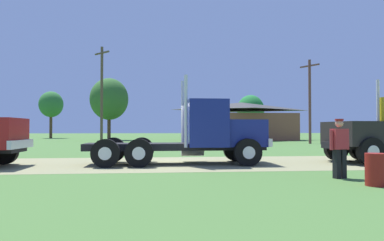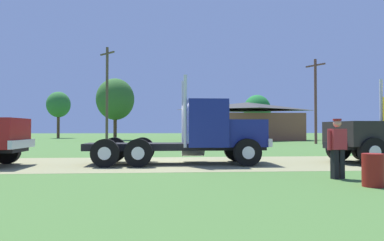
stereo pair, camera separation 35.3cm
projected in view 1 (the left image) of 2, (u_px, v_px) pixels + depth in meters
The scene contains 11 objects.
ground_plane at pixel (173, 163), 14.89m from camera, with size 200.00×200.00×0.00m, color #446C31.
dirt_track at pixel (173, 163), 14.89m from camera, with size 120.00×6.33×0.01m, color #85835A.
truck_foreground_white at pixel (203, 134), 14.74m from camera, with size 7.51×2.64×3.61m.
visitor_by_barrel at pixel (339, 145), 10.42m from camera, with size 0.67×0.38×1.77m.
steel_barrel at pixel (376, 170), 9.02m from camera, with size 0.53×0.53×0.84m, color maroon.
shed_building at pixel (242, 122), 45.33m from camera, with size 13.31×8.22×4.89m.
utility_pole_near at pixel (102, 93), 34.06m from camera, with size 1.63×1.68×9.47m.
utility_pole_far at pixel (310, 99), 34.46m from camera, with size 1.19×1.99×8.28m.
tree_left at pixel (51, 105), 54.82m from camera, with size 3.68×3.68×7.32m.
tree_mid at pixel (109, 99), 45.32m from camera, with size 4.91×4.91×8.02m.
tree_right at pixel (251, 110), 58.48m from camera, with size 4.52×4.52×7.09m.
Camera 1 is at (-0.69, -14.94, 1.48)m, focal length 32.79 mm.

